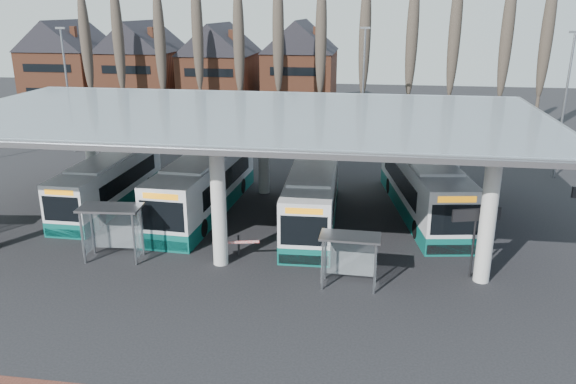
# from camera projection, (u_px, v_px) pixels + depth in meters

# --- Properties ---
(ground) EXTENTS (140.00, 140.00, 0.00)m
(ground) POSITION_uv_depth(u_px,v_px,m) (206.00, 288.00, 24.52)
(ground) COLOR black
(ground) RESTS_ON ground
(station_canopy) EXTENTS (32.00, 16.00, 6.34)m
(station_canopy) POSITION_uv_depth(u_px,v_px,m) (244.00, 124.00, 30.25)
(station_canopy) COLOR beige
(station_canopy) RESTS_ON ground
(poplar_row) EXTENTS (45.10, 1.10, 14.50)m
(poplar_row) POSITION_uv_depth(u_px,v_px,m) (302.00, 40.00, 52.76)
(poplar_row) COLOR #473D33
(poplar_row) RESTS_ON ground
(townhouse_row) EXTENTS (36.80, 10.30, 12.25)m
(townhouse_row) POSITION_uv_depth(u_px,v_px,m) (181.00, 58.00, 66.20)
(townhouse_row) COLOR brown
(townhouse_row) RESTS_ON ground
(lamp_post_a) EXTENTS (0.80, 0.16, 10.17)m
(lamp_post_a) POSITION_uv_depth(u_px,v_px,m) (68.00, 88.00, 46.04)
(lamp_post_a) COLOR slate
(lamp_post_a) RESTS_ON ground
(lamp_post_b) EXTENTS (0.80, 0.16, 10.17)m
(lamp_post_b) POSITION_uv_depth(u_px,v_px,m) (363.00, 88.00, 46.42)
(lamp_post_b) COLOR slate
(lamp_post_b) RESTS_ON ground
(lamp_post_c) EXTENTS (0.80, 0.16, 10.17)m
(lamp_post_c) POSITION_uv_depth(u_px,v_px,m) (565.00, 103.00, 38.81)
(lamp_post_c) COLOR slate
(lamp_post_c) RESTS_ON ground
(bus_0) EXTENTS (2.45, 10.92, 3.03)m
(bus_0) POSITION_uv_depth(u_px,v_px,m) (110.00, 183.00, 34.43)
(bus_0) COLOR silver
(bus_0) RESTS_ON ground
(bus_1) EXTENTS (3.31, 12.52, 3.44)m
(bus_1) POSITION_uv_depth(u_px,v_px,m) (205.00, 184.00, 33.44)
(bus_1) COLOR silver
(bus_1) RESTS_ON ground
(bus_2) EXTENTS (2.91, 11.83, 3.27)m
(bus_2) POSITION_uv_depth(u_px,v_px,m) (313.00, 196.00, 31.67)
(bus_2) COLOR silver
(bus_2) RESTS_ON ground
(bus_3) EXTENTS (4.70, 12.81, 3.49)m
(bus_3) POSITION_uv_depth(u_px,v_px,m) (423.00, 186.00, 33.11)
(bus_3) COLOR silver
(bus_3) RESTS_ON ground
(shelter_1) EXTENTS (3.02, 1.69, 2.70)m
(shelter_1) POSITION_uv_depth(u_px,v_px,m) (112.00, 220.00, 26.87)
(shelter_1) COLOR gray
(shelter_1) RESTS_ON ground
(shelter_2) EXTENTS (2.63, 1.37, 2.40)m
(shelter_2) POSITION_uv_depth(u_px,v_px,m) (350.00, 248.00, 24.25)
(shelter_2) COLOR gray
(shelter_2) RESTS_ON ground
(info_sign_0) EXTENTS (2.16, 0.75, 3.30)m
(info_sign_0) POSITION_uv_depth(u_px,v_px,m) (476.00, 220.00, 24.65)
(info_sign_0) COLOR black
(info_sign_0) RESTS_ON ground
(barrier) EXTENTS (2.19, 0.83, 1.11)m
(barrier) POSITION_uv_depth(u_px,v_px,m) (237.00, 243.00, 27.01)
(barrier) COLOR black
(barrier) RESTS_ON ground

